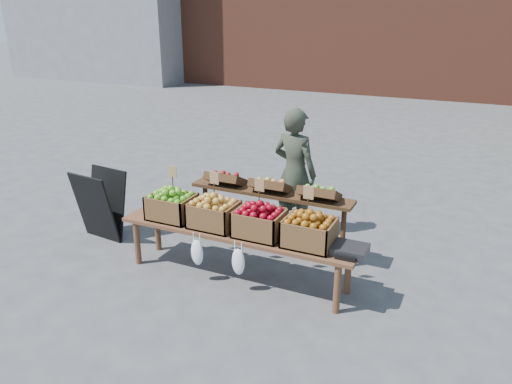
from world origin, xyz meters
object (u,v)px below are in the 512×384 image
at_px(back_table, 270,213).
at_px(weighing_scale, 350,250).
at_px(crate_golden_apples, 172,207).
at_px(vendor, 295,173).
at_px(display_bench, 237,254).
at_px(crate_green_apples, 309,233).
at_px(crate_red_apples, 260,223).
at_px(chalkboard_sign, 101,205).
at_px(crate_russet_pears, 214,215).

xyz_separation_m(back_table, weighing_scale, (1.16, -0.72, 0.09)).
relative_size(crate_golden_apples, weighing_scale, 1.47).
height_order(vendor, display_bench, vendor).
distance_m(vendor, weighing_scale, 1.79).
bearing_deg(vendor, crate_green_apples, 127.79).
bearing_deg(display_bench, crate_green_apples, 0.00).
bearing_deg(crate_green_apples, weighing_scale, 0.00).
xyz_separation_m(display_bench, crate_red_apples, (0.28, 0.00, 0.42)).
relative_size(chalkboard_sign, weighing_scale, 2.71).
distance_m(vendor, crate_red_apples, 1.40).
bearing_deg(crate_red_apples, crate_golden_apples, 180.00).
height_order(back_table, crate_golden_apples, back_table).
height_order(crate_russet_pears, crate_green_apples, same).
bearing_deg(crate_green_apples, vendor, 116.49).
bearing_deg(display_bench, chalkboard_sign, 175.04).
xyz_separation_m(crate_golden_apples, weighing_scale, (2.07, 0.00, -0.10)).
distance_m(chalkboard_sign, crate_russet_pears, 1.80).
distance_m(crate_russet_pears, crate_green_apples, 1.10).
bearing_deg(crate_russet_pears, display_bench, 0.00).
height_order(crate_red_apples, crate_green_apples, same).
bearing_deg(crate_red_apples, chalkboard_sign, 175.62).
height_order(vendor, crate_red_apples, vendor).
xyz_separation_m(chalkboard_sign, crate_green_apples, (2.88, -0.18, 0.25)).
height_order(crate_green_apples, weighing_scale, crate_green_apples).
height_order(back_table, weighing_scale, back_table).
bearing_deg(crate_red_apples, weighing_scale, 0.00).
relative_size(chalkboard_sign, crate_russet_pears, 1.84).
relative_size(crate_russet_pears, weighing_scale, 1.47).
xyz_separation_m(chalkboard_sign, display_bench, (2.05, -0.18, -0.18)).
bearing_deg(display_bench, crate_golden_apples, 180.00).
xyz_separation_m(back_table, crate_golden_apples, (-0.91, -0.72, 0.19)).
distance_m(vendor, crate_russet_pears, 1.45).
height_order(crate_golden_apples, weighing_scale, crate_golden_apples).
bearing_deg(crate_russet_pears, crate_green_apples, 0.00).
relative_size(vendor, crate_green_apples, 3.37).
bearing_deg(crate_green_apples, display_bench, 180.00).
distance_m(vendor, back_table, 0.74).
distance_m(chalkboard_sign, display_bench, 2.07).
bearing_deg(crate_golden_apples, crate_green_apples, 0.00).
height_order(display_bench, crate_golden_apples, crate_golden_apples).
relative_size(crate_red_apples, crate_green_apples, 1.00).
height_order(vendor, chalkboard_sign, vendor).
bearing_deg(chalkboard_sign, crate_russet_pears, 0.34).
bearing_deg(back_table, display_bench, -96.91).
bearing_deg(display_bench, crate_russet_pears, 180.00).
bearing_deg(crate_golden_apples, display_bench, 0.00).
relative_size(chalkboard_sign, display_bench, 0.34).
xyz_separation_m(chalkboard_sign, weighing_scale, (3.30, -0.18, 0.15)).
distance_m(crate_green_apples, weighing_scale, 0.44).
height_order(crate_golden_apples, crate_red_apples, same).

